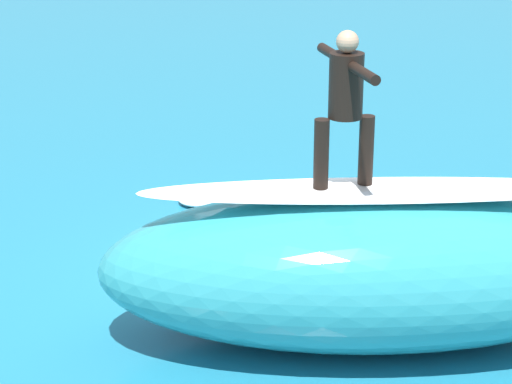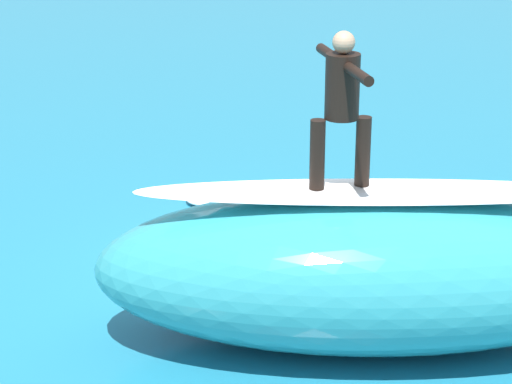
# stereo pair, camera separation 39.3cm
# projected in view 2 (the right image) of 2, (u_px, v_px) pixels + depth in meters

# --- Properties ---
(ground_plane) EXTENTS (120.00, 120.00, 0.00)m
(ground_plane) POSITION_uv_depth(u_px,v_px,m) (264.00, 273.00, 12.62)
(ground_plane) COLOR teal
(wave_crest) EXTENTS (6.52, 3.84, 1.74)m
(wave_crest) POSITION_uv_depth(u_px,v_px,m) (371.00, 269.00, 10.65)
(wave_crest) COLOR teal
(wave_crest) RESTS_ON ground_plane
(wave_foam_lip) EXTENTS (5.24, 2.12, 0.08)m
(wave_foam_lip) POSITION_uv_depth(u_px,v_px,m) (374.00, 192.00, 10.34)
(wave_foam_lip) COLOR white
(wave_foam_lip) RESTS_ON wave_crest
(surfboard_riding) EXTENTS (1.91, 0.51, 0.10)m
(surfboard_riding) POSITION_uv_depth(u_px,v_px,m) (339.00, 191.00, 10.33)
(surfboard_riding) COLOR silver
(surfboard_riding) RESTS_ON wave_crest
(surfer_riding) EXTENTS (0.67, 1.59, 1.68)m
(surfer_riding) POSITION_uv_depth(u_px,v_px,m) (342.00, 98.00, 9.98)
(surfer_riding) COLOR black
(surfer_riding) RESTS_ON surfboard_riding
(surfboard_paddling) EXTENTS (1.75, 2.10, 0.07)m
(surfboard_paddling) POSITION_uv_depth(u_px,v_px,m) (191.00, 254.00, 13.10)
(surfboard_paddling) COLOR silver
(surfboard_paddling) RESTS_ON ground_plane
(surfer_paddling) EXTENTS (1.09, 1.36, 0.28)m
(surfer_paddling) POSITION_uv_depth(u_px,v_px,m) (186.00, 247.00, 12.95)
(surfer_paddling) COLOR black
(surfer_paddling) RESTS_ON surfboard_paddling
(foam_patch_near) EXTENTS (1.26, 1.07, 0.14)m
(foam_patch_near) POSITION_uv_depth(u_px,v_px,m) (329.00, 261.00, 12.80)
(foam_patch_near) COLOR white
(foam_patch_near) RESTS_ON ground_plane
(foam_patch_mid) EXTENTS (0.92, 0.94, 0.16)m
(foam_patch_mid) POSITION_uv_depth(u_px,v_px,m) (206.00, 197.00, 15.04)
(foam_patch_mid) COLOR white
(foam_patch_mid) RESTS_ON ground_plane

